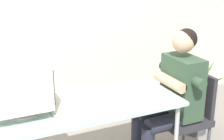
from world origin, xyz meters
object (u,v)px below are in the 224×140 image
Objects in this scene: office_chair at (188,112)px; person_seated at (173,94)px; potted_plant at (196,103)px; desk at (87,111)px; keyboard at (58,106)px; crt_monitor at (19,86)px.

person_seated is at bearing 180.00° from office_chair.
potted_plant is at bearing 31.78° from person_seated.
person_seated reaches higher than desk.
crt_monitor is at bearing -179.01° from keyboard.
keyboard is 0.59× the size of potted_plant.
person_seated is at bearing -148.22° from potted_plant.
desk is 1.86× the size of potted_plant.
crt_monitor reaches higher than office_chair.
office_chair is 0.66× the size of person_seated.
potted_plant is (0.39, 0.35, -0.13)m from office_chair.
crt_monitor is at bearing 176.60° from desk.
office_chair reaches higher than desk.
desk is 1.47m from potted_plant.
potted_plant reaches higher than keyboard.
keyboard is (0.28, 0.00, -0.21)m from crt_monitor.
person_seated is at bearing 0.61° from desk.
crt_monitor is 2.01m from potted_plant.
potted_plant is at bearing 11.57° from keyboard.
keyboard is 1.03m from person_seated.
crt_monitor reaches higher than keyboard.
keyboard is 0.57× the size of office_chair.
keyboard is at bearing -168.43° from potted_plant.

